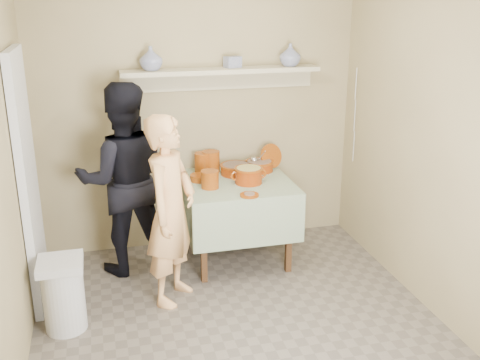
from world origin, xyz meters
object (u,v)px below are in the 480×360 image
object	(u,v)px
serving_table	(236,193)
trash_bin	(63,294)
person_helper	(124,180)
cazuela_rice	(249,174)
person_cook	(171,211)

from	to	relation	value
serving_table	trash_bin	xyz separation A→B (m)	(-1.50, -0.82, -0.36)
person_helper	serving_table	bearing A→B (deg)	177.13
person_helper	cazuela_rice	size ratio (longest dim) A/B	5.10
serving_table	cazuela_rice	bearing A→B (deg)	-45.38
person_cook	cazuela_rice	world-z (taller)	person_cook
cazuela_rice	person_cook	bearing A→B (deg)	-147.19
trash_bin	person_helper	bearing A→B (deg)	58.94
person_helper	cazuela_rice	distance (m)	1.08
person_helper	serving_table	size ratio (longest dim) A/B	1.73
person_helper	person_cook	bearing A→B (deg)	116.56
cazuela_rice	person_helper	bearing A→B (deg)	173.09
trash_bin	serving_table	bearing A→B (deg)	28.69
serving_table	trash_bin	world-z (taller)	serving_table
person_cook	cazuela_rice	bearing A→B (deg)	-24.27
person_helper	cazuela_rice	xyz separation A→B (m)	(1.08, -0.13, 0.00)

